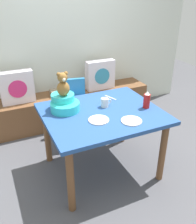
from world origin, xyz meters
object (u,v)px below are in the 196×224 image
object	(u,v)px
ketchup_bottle	(147,100)
dinner_plate_near	(99,120)
pillow_floral_left	(17,87)
coffee_mug	(105,102)
infant_seat_teal	(64,104)
teddy_bear	(63,85)
dining_table	(102,120)
dinner_plate_far	(131,121)
pillow_floral_right	(100,75)
book_stack	(57,92)
highchair	(76,101)

from	to	relation	value
ketchup_bottle	dinner_plate_near	xyz separation A→B (m)	(-0.58, -0.05, -0.08)
pillow_floral_left	coffee_mug	xyz separation A→B (m)	(0.75, -1.13, 0.11)
infant_seat_teal	teddy_bear	xyz separation A→B (m)	(-0.00, -0.00, 0.21)
dining_table	coffee_mug	size ratio (longest dim) A/B	9.91
teddy_bear	dinner_plate_far	xyz separation A→B (m)	(0.50, -0.50, -0.27)
pillow_floral_right	dining_table	bearing A→B (deg)	-114.43
dinner_plate_near	dinner_plate_far	distance (m)	0.31
pillow_floral_right	coffee_mug	size ratio (longest dim) A/B	3.67
coffee_mug	book_stack	bearing A→B (deg)	100.10
infant_seat_teal	dining_table	bearing A→B (deg)	-31.42
coffee_mug	dinner_plate_far	bearing A→B (deg)	-77.83
infant_seat_teal	highchair	bearing A→B (deg)	61.12
pillow_floral_left	infant_seat_teal	bearing A→B (deg)	-71.79
ketchup_bottle	dining_table	bearing A→B (deg)	166.96
teddy_bear	ketchup_bottle	bearing A→B (deg)	-21.29
ketchup_bottle	dinner_plate_far	distance (m)	0.37
pillow_floral_right	teddy_bear	size ratio (longest dim) A/B	1.76
pillow_floral_left	teddy_bear	world-z (taller)	teddy_bear
book_stack	infant_seat_teal	bearing A→B (deg)	-101.31
pillow_floral_right	coffee_mug	bearing A→B (deg)	-112.90
dinner_plate_far	dining_table	bearing A→B (deg)	118.84
pillow_floral_right	ketchup_bottle	distance (m)	1.35
teddy_bear	dinner_plate_near	bearing A→B (deg)	-58.02
dining_table	ketchup_bottle	bearing A→B (deg)	-13.04
infant_seat_teal	ketchup_bottle	world-z (taller)	ketchup_bottle
book_stack	dinner_plate_near	bearing A→B (deg)	-89.40
highchair	ketchup_bottle	xyz separation A→B (m)	(0.46, -0.92, 0.31)
highchair	teddy_bear	distance (m)	0.85
highchair	pillow_floral_right	bearing A→B (deg)	36.76
pillow_floral_left	dinner_plate_far	world-z (taller)	pillow_floral_left
teddy_bear	ketchup_bottle	world-z (taller)	teddy_bear
dinner_plate_far	book_stack	bearing A→B (deg)	100.63
book_stack	ketchup_bottle	world-z (taller)	ketchup_bottle
teddy_bear	dinner_plate_far	world-z (taller)	teddy_bear
pillow_floral_left	teddy_bear	bearing A→B (deg)	-71.80
pillow_floral_right	book_stack	size ratio (longest dim) A/B	2.20
ketchup_bottle	coffee_mug	size ratio (longest dim) A/B	1.54
pillow_floral_left	dinner_plate_near	bearing A→B (deg)	-67.94
dinner_plate_far	dinner_plate_near	bearing A→B (deg)	152.09
book_stack	coffee_mug	size ratio (longest dim) A/B	1.67
highchair	coffee_mug	world-z (taller)	coffee_mug
book_stack	dining_table	xyz separation A→B (m)	(0.13, -1.25, 0.14)
pillow_floral_left	dinner_plate_far	bearing A→B (deg)	-61.31
dinner_plate_near	ketchup_bottle	bearing A→B (deg)	4.67
pillow_floral_left	coffee_mug	size ratio (longest dim) A/B	3.67
book_stack	dinner_plate_near	world-z (taller)	dinner_plate_near
infant_seat_teal	dinner_plate_far	size ratio (longest dim) A/B	1.65
highchair	dining_table	bearing A→B (deg)	-90.11
pillow_floral_left	ketchup_bottle	xyz separation A→B (m)	(1.14, -1.34, 0.15)
dining_table	dinner_plate_near	bearing A→B (deg)	-125.56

